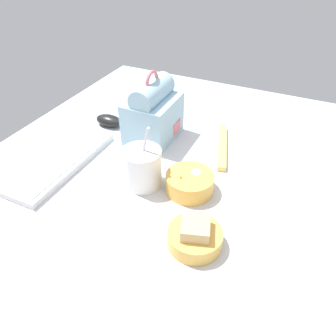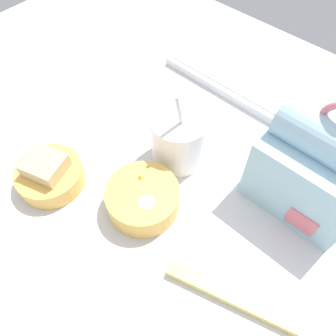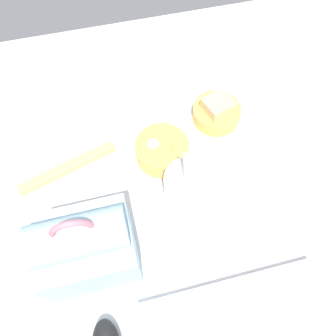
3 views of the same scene
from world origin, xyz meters
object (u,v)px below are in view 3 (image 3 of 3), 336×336
object	(u,v)px
lunch_bag	(86,247)
soup_cup	(188,189)
bento_bowl_sandwich	(217,112)
bento_bowl_snacks	(162,150)
keyboard	(238,318)
chopstick_case	(68,168)

from	to	relation	value
lunch_bag	soup_cup	distance (cm)	22.95
bento_bowl_sandwich	bento_bowl_snacks	xyz separation A→B (cm)	(15.58, 7.58, 0.13)
lunch_bag	bento_bowl_snacks	bearing A→B (deg)	-133.37
keyboard	soup_cup	distance (cm)	25.88
bento_bowl_sandwich	chopstick_case	world-z (taller)	bento_bowl_sandwich
bento_bowl_sandwich	chopstick_case	distance (cm)	37.90
keyboard	bento_bowl_snacks	size ratio (longest dim) A/B	2.85
lunch_bag	bento_bowl_sandwich	xyz separation A→B (cm)	(-34.33, -27.43, -6.04)
bento_bowl_snacks	chopstick_case	bearing A→B (deg)	-4.66
chopstick_case	bento_bowl_sandwich	bearing A→B (deg)	-171.18
soup_cup	bento_bowl_snacks	bearing A→B (deg)	-77.87
keyboard	bento_bowl_sandwich	bearing A→B (deg)	-102.89
soup_cup	bento_bowl_sandwich	distance (cm)	23.66
bento_bowl_sandwich	bento_bowl_snacks	bearing A→B (deg)	25.95
lunch_bag	bento_bowl_sandwich	world-z (taller)	lunch_bag
soup_cup	keyboard	bearing A→B (deg)	96.14
lunch_bag	soup_cup	size ratio (longest dim) A/B	1.27
lunch_bag	bento_bowl_sandwich	distance (cm)	44.35
keyboard	bento_bowl_snacks	bearing A→B (deg)	-81.92
soup_cup	lunch_bag	bearing A→B (deg)	20.29
chopstick_case	soup_cup	bearing A→B (deg)	150.61
bento_bowl_snacks	chopstick_case	xyz separation A→B (cm)	(21.84, -1.78, -1.76)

